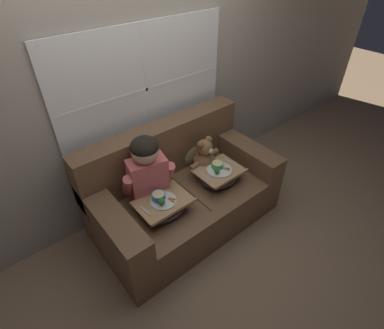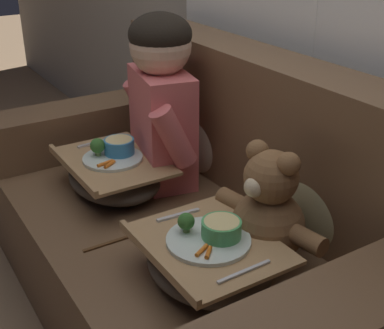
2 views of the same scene
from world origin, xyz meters
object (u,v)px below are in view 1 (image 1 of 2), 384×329
(lap_tray_child, at_px, (164,206))
(teddy_bear, at_px, (205,158))
(couch, at_px, (181,192))
(throw_pillow_behind_teddy, at_px, (192,149))
(lap_tray_teddy, at_px, (219,175))
(throw_pillow_behind_child, at_px, (138,175))
(child_figure, at_px, (147,168))

(lap_tray_child, bearing_deg, teddy_bear, 17.88)
(teddy_bear, height_order, lap_tray_child, teddy_bear)
(couch, distance_m, throw_pillow_behind_teddy, 0.47)
(throw_pillow_behind_teddy, xyz_separation_m, lap_tray_child, (-0.65, -0.40, -0.09))
(teddy_bear, relative_size, lap_tray_child, 0.88)
(throw_pillow_behind_teddy, relative_size, lap_tray_teddy, 0.83)
(couch, bearing_deg, lap_tray_teddy, -29.01)
(couch, height_order, throw_pillow_behind_child, couch)
(child_figure, height_order, lap_tray_teddy, child_figure)
(teddy_bear, bearing_deg, child_figure, 179.65)
(throw_pillow_behind_teddy, height_order, lap_tray_teddy, throw_pillow_behind_teddy)
(lap_tray_child, bearing_deg, throw_pillow_behind_child, 89.83)
(couch, relative_size, throw_pillow_behind_teddy, 4.92)
(teddy_bear, bearing_deg, lap_tray_child, -162.12)
(throw_pillow_behind_child, bearing_deg, lap_tray_teddy, -31.56)
(lap_tray_child, bearing_deg, lap_tray_teddy, 0.00)
(throw_pillow_behind_teddy, bearing_deg, throw_pillow_behind_child, 180.00)
(teddy_bear, relative_size, lap_tray_teddy, 0.95)
(child_figure, xyz_separation_m, lap_tray_child, (-0.00, -0.22, -0.29))
(lap_tray_child, distance_m, lap_tray_teddy, 0.65)
(child_figure, bearing_deg, lap_tray_teddy, -18.24)
(couch, distance_m, lap_tray_child, 0.41)
(child_figure, height_order, lap_tray_child, child_figure)
(lap_tray_teddy, bearing_deg, child_figure, 161.76)
(couch, relative_size, throw_pillow_behind_child, 4.84)
(teddy_bear, xyz_separation_m, lap_tray_child, (-0.65, -0.21, -0.09))
(throw_pillow_behind_teddy, xyz_separation_m, child_figure, (-0.65, -0.19, 0.20))
(child_figure, bearing_deg, throw_pillow_behind_teddy, 15.87)
(lap_tray_child, bearing_deg, child_figure, 89.74)
(teddy_bear, distance_m, lap_tray_child, 0.69)
(couch, xyz_separation_m, throw_pillow_behind_teddy, (0.33, 0.22, 0.25))
(couch, height_order, lap_tray_teddy, couch)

